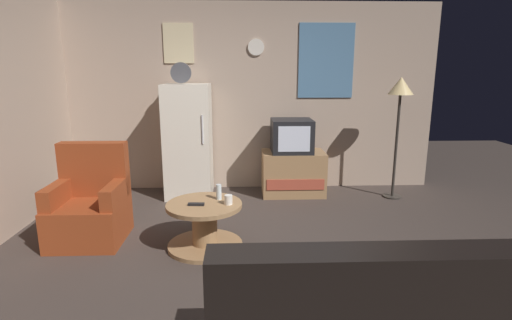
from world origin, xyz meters
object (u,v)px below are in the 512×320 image
crt_tv (292,136)px  standing_lamp (400,95)px  fridge (188,141)px  mug_ceramic_white (228,200)px  coffee_table (205,226)px  wine_glass (219,192)px  tv_stand (293,173)px  armchair (90,207)px  remote_control (196,204)px

crt_tv → standing_lamp: size_ratio=0.34×
fridge → mug_ceramic_white: bearing=-71.1°
fridge → coffee_table: bearing=-78.2°
wine_glass → mug_ceramic_white: 0.18m
coffee_table → wine_glass: wine_glass is taller
tv_stand → coffee_table: (-1.06, -1.65, -0.07)m
standing_lamp → wine_glass: bearing=-149.3°
wine_glass → armchair: size_ratio=0.16×
crt_tv → mug_ceramic_white: crt_tv is taller
crt_tv → mug_ceramic_white: bearing=-115.5°
mug_ceramic_white → armchair: armchair is taller
fridge → wine_glass: 1.63m
mug_ceramic_white → remote_control: mug_ceramic_white is taller
standing_lamp → armchair: (-3.56, -1.20, -1.02)m
remote_control → mug_ceramic_white: bearing=7.4°
tv_stand → mug_ceramic_white: 1.89m
fridge → wine_glass: bearing=-72.6°
standing_lamp → wine_glass: 2.75m
tv_stand → coffee_table: size_ratio=1.17×
fridge → coffee_table: (0.35, -1.65, -0.53)m
standing_lamp → remote_control: bearing=-148.4°
standing_lamp → tv_stand: bearing=171.7°
standing_lamp → coffee_table: standing_lamp is taller
fridge → mug_ceramic_white: (0.58, -1.69, -0.26)m
fridge → wine_glass: size_ratio=11.80×
standing_lamp → mug_ceramic_white: standing_lamp is taller
wine_glass → armchair: bearing=173.8°
crt_tv → standing_lamp: (1.35, -0.19, 0.54)m
crt_tv → wine_glass: (-0.90, -1.53, -0.29)m
standing_lamp → coffee_table: size_ratio=2.21×
coffee_table → mug_ceramic_white: mug_ceramic_white is taller
tv_stand → mug_ceramic_white: (-0.83, -1.68, 0.20)m
fridge → crt_tv: (1.38, -0.01, 0.06)m
crt_tv → remote_control: (-1.10, -1.70, -0.35)m
fridge → tv_stand: fridge is taller
standing_lamp → coffee_table: (-2.39, -1.46, -1.13)m
remote_control → armchair: (-1.10, 0.31, -0.12)m
fridge → standing_lamp: (2.74, -0.20, 0.60)m
standing_lamp → remote_control: 3.02m
coffee_table → mug_ceramic_white: bearing=-8.4°
crt_tv → armchair: crt_tv is taller
standing_lamp → crt_tv: bearing=171.9°
crt_tv → coffee_table: 2.03m
tv_stand → wine_glass: wine_glass is taller
standing_lamp → armchair: size_ratio=1.66×
coffee_table → mug_ceramic_white: size_ratio=8.00×
tv_stand → mug_ceramic_white: size_ratio=9.33×
armchair → fridge: bearing=59.6°
coffee_table → standing_lamp: bearing=31.3°
fridge → mug_ceramic_white: fridge is taller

